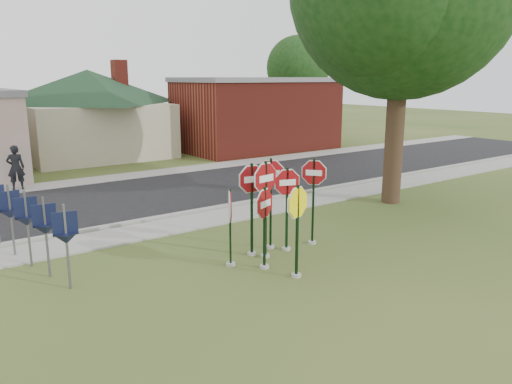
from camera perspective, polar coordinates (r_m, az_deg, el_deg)
ground at (r=12.60m, az=5.72°, el=-9.19°), size 120.00×120.00×0.00m
sidewalk_near at (r=16.85m, az=-6.82°, el=-3.36°), size 60.00×1.60×0.06m
road at (r=20.78m, az=-12.92°, el=-0.50°), size 60.00×7.00×0.04m
sidewalk_far at (r=24.71m, az=-16.89°, el=1.41°), size 60.00×1.60×0.06m
curb at (r=17.69m, az=-8.42°, el=-2.48°), size 60.00×0.20×0.14m
stop_sign_center at (r=13.08m, az=1.10°, el=-0.30°), size 1.12×0.24×2.75m
stop_sign_yellow at (r=11.88m, az=4.75°, el=-3.13°), size 1.04×0.26×2.39m
stop_sign_left at (r=12.42m, az=0.99°, el=-2.95°), size 0.97×0.43×2.22m
stop_sign_right at (r=13.72m, az=3.57°, el=-0.69°), size 0.98×0.33×2.46m
stop_sign_back_right at (r=13.82m, az=1.70°, el=0.13°), size 0.89×0.54×2.69m
stop_sign_back_left at (r=13.27m, az=-0.50°, el=-0.50°), size 1.05×0.24×2.65m
stop_sign_far_right at (r=14.30m, az=6.59°, el=0.22°), size 0.65×0.78×2.61m
stop_sign_far_left at (r=12.60m, az=-2.98°, el=-2.90°), size 0.58×0.99×2.16m
route_sign_row at (r=13.84m, az=-24.71°, el=-2.97°), size 1.43×4.63×2.00m
building_house at (r=32.22m, az=-18.56°, el=10.36°), size 11.60×11.60×6.20m
building_brick at (r=33.71m, az=0.09°, el=8.99°), size 10.20×6.20×4.75m
bg_tree_right at (r=45.74m, az=4.81°, el=13.97°), size 5.60×5.60×8.40m
pedestrian at (r=23.46m, az=-25.77°, el=2.54°), size 0.77×0.57×1.91m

